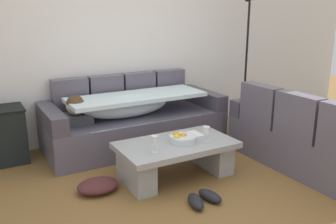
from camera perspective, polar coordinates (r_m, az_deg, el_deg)
The scene contains 12 objects.
ground_plane at distance 3.44m, azimuth 5.00°, elevation -13.72°, with size 14.00×14.00×0.00m, color brown.
back_wall at distance 4.93m, azimuth -9.10°, elevation 11.52°, with size 9.00×0.10×2.70m, color white.
couch_along_wall at distance 4.65m, azimuth -5.65°, elevation -1.36°, with size 2.25×0.92×0.88m.
couch_near_window at distance 4.26m, azimuth 22.80°, elevation -4.08°, with size 0.92×2.00×0.88m.
coffee_table at distance 3.79m, azimuth 1.27°, elevation -6.80°, with size 1.20×0.68×0.38m.
fruit_bowl at distance 3.73m, azimuth 2.22°, elevation -4.17°, with size 0.28×0.28×0.10m.
wine_glass_near_left at distance 3.44m, azimuth -2.12°, elevation -4.56°, with size 0.07×0.07×0.17m.
wine_glass_near_right at distance 3.73m, azimuth 6.08°, elevation -3.02°, with size 0.07×0.07×0.17m.
open_magazine at distance 3.95m, azimuth 3.31°, elevation -3.62°, with size 0.28×0.21×0.01m, color white.
floor_lamp at distance 5.59m, azimuth 12.18°, elevation 9.41°, with size 0.33×0.31×1.95m.
pair_of_shoes at distance 3.38m, azimuth 5.51°, elevation -13.40°, with size 0.35×0.31×0.09m.
crumpled_garment at distance 3.62m, azimuth -10.98°, elevation -11.30°, with size 0.40×0.32×0.12m, color #4C2323.
Camera 1 is at (-1.72, -2.46, 1.68)m, focal length 38.75 mm.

